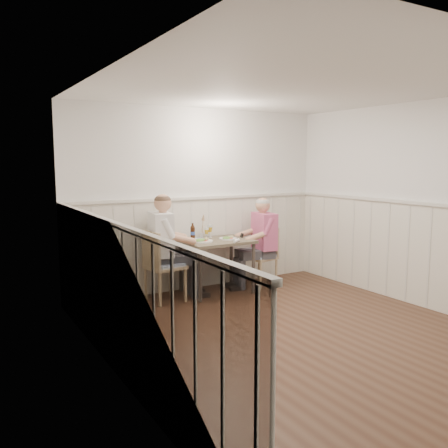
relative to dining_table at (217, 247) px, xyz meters
name	(u,v)px	position (x,y,z in m)	size (l,w,h in m)	color
ground_plane	(296,333)	(-0.05, -1.84, -0.65)	(4.50, 4.50, 0.00)	#45281A
room_shell	(299,193)	(-0.05, -1.84, 0.87)	(4.04, 4.54, 2.60)	white
wainscot	(261,259)	(-0.05, -1.15, 0.04)	(4.00, 4.49, 1.34)	silver
dining_table	(217,247)	(0.00, 0.00, 0.00)	(0.94, 0.70, 0.75)	brown
chair_right	(262,254)	(0.81, 0.03, -0.18)	(0.49, 0.49, 0.86)	tan
chair_left	(161,263)	(-0.85, -0.02, -0.13)	(0.50, 0.50, 0.95)	tan
man_in_pink	(262,249)	(0.74, -0.04, -0.09)	(0.66, 0.46, 1.34)	#3F3F47
diner_cream	(164,255)	(-0.77, 0.05, -0.04)	(0.72, 0.50, 1.45)	#3F3F47
plate_man	(228,238)	(0.16, -0.02, 0.12)	(0.26, 0.26, 0.06)	white
plate_diner	(201,240)	(-0.26, -0.04, 0.12)	(0.30, 0.30, 0.08)	white
beer_glass_a	(210,229)	(0.03, 0.25, 0.22)	(0.07, 0.07, 0.18)	silver
beer_glass_b	(207,231)	(-0.07, 0.16, 0.21)	(0.06, 0.06, 0.16)	silver
beer_bottle	(193,232)	(-0.27, 0.21, 0.20)	(0.07, 0.07, 0.24)	#32190A
rolled_napkin	(236,241)	(0.15, -0.29, 0.12)	(0.16, 0.14, 0.04)	white
grass_vase	(202,227)	(-0.09, 0.26, 0.26)	(0.04, 0.04, 0.35)	silver
gingham_mat	(195,239)	(-0.23, 0.21, 0.10)	(0.28, 0.24, 0.01)	#5878B8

